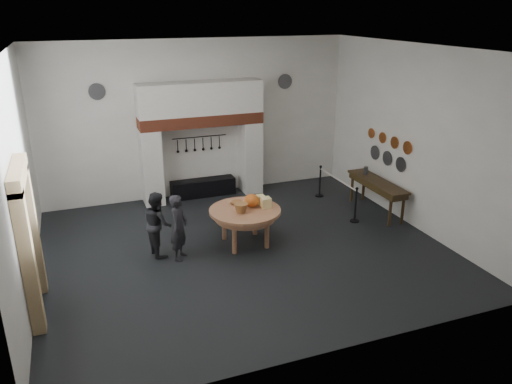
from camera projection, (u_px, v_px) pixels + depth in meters
name	position (u px, v px, depth m)	size (l,w,h in m)	color
floor	(244.00, 248.00, 11.64)	(9.00, 8.00, 0.02)	black
ceiling	(243.00, 49.00, 10.07)	(9.00, 8.00, 0.02)	silver
wall_back	(198.00, 119.00, 14.37)	(9.00, 0.02, 4.50)	white
wall_front	(333.00, 227.00, 7.35)	(9.00, 0.02, 4.50)	white
wall_left	(18.00, 180.00, 9.38)	(0.02, 8.00, 4.50)	white
wall_right	(415.00, 138.00, 12.34)	(0.02, 8.00, 4.50)	white
chimney_pier_left	(152.00, 167.00, 13.99)	(0.55, 0.70, 2.15)	silver
chimney_pier_right	(250.00, 157.00, 14.96)	(0.55, 0.70, 2.15)	silver
hearth_brick_band	(201.00, 120.00, 14.04)	(3.50, 0.72, 0.32)	#9E442B
chimney_hood	(200.00, 98.00, 13.83)	(3.50, 0.70, 0.90)	silver
iron_range	(203.00, 188.00, 14.82)	(1.90, 0.45, 0.50)	black
utensil_rail	(199.00, 137.00, 14.47)	(0.02, 0.02, 1.60)	black
door_recess	(25.00, 250.00, 8.86)	(0.04, 1.10, 2.50)	black
door_jamb_near	(28.00, 264.00, 8.26)	(0.22, 0.30, 2.60)	tan
door_jamb_far	(32.00, 231.00, 9.49)	(0.22, 0.30, 2.60)	tan
door_lintel	(18.00, 174.00, 8.40)	(0.22, 1.70, 0.30)	tan
wall_plaque	(28.00, 197.00, 10.32)	(0.05, 0.34, 0.44)	gold
work_table	(245.00, 211.00, 11.61)	(1.68, 1.68, 0.07)	tan
pumpkin	(252.00, 201.00, 11.70)	(0.36, 0.36, 0.31)	#D5491E
cheese_block_big	(266.00, 203.00, 11.68)	(0.22, 0.22, 0.24)	#FFE898
cheese_block_small	(260.00, 199.00, 11.94)	(0.18, 0.18, 0.20)	#FFF398
wicker_basket	(241.00, 208.00, 11.38)	(0.32, 0.32, 0.22)	#956136
bread_loaf	(236.00, 202.00, 11.85)	(0.31, 0.18, 0.13)	#AD663D
visitor_near	(179.00, 227.00, 10.95)	(0.55, 0.36, 1.51)	black
visitor_far	(158.00, 223.00, 11.17)	(0.72, 0.56, 1.48)	black
side_table	(377.00, 182.00, 13.42)	(0.55, 2.20, 0.06)	#3D2D16
pewter_jug	(366.00, 171.00, 13.90)	(0.12, 0.12, 0.22)	#49494E
copper_pan_a	(407.00, 148.00, 12.60)	(0.34, 0.34, 0.03)	#C6662D
copper_pan_b	(395.00, 143.00, 13.09)	(0.32, 0.32, 0.03)	#C6662D
copper_pan_c	(383.00, 138.00, 13.57)	(0.30, 0.30, 0.03)	#C6662D
copper_pan_d	(371.00, 133.00, 14.05)	(0.28, 0.28, 0.03)	#C6662D
pewter_plate_left	(401.00, 164.00, 12.95)	(0.40, 0.40, 0.03)	#4C4C51
pewter_plate_mid	(387.00, 158.00, 13.48)	(0.40, 0.40, 0.03)	#4C4C51
pewter_plate_right	(375.00, 153.00, 14.01)	(0.40, 0.40, 0.03)	#4C4C51
pewter_plate_back_left	(97.00, 92.00, 13.11)	(0.44, 0.44, 0.03)	#4C4C51
pewter_plate_back_right	(285.00, 81.00, 14.89)	(0.44, 0.44, 0.03)	#4C4C51
barrier_post_near	(356.00, 206.00, 12.95)	(0.05, 0.05, 0.90)	black
barrier_post_far	(320.00, 182.00, 14.70)	(0.05, 0.05, 0.90)	black
barrier_rope	(338.00, 179.00, 13.69)	(0.04, 0.04, 2.00)	silver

